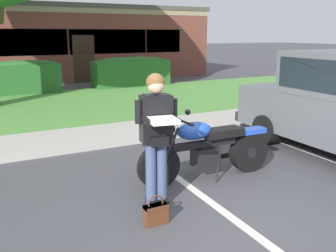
{
  "coord_description": "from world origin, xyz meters",
  "views": [
    {
      "loc": [
        -2.76,
        -3.5,
        2.16
      ],
      "look_at": [
        -0.06,
        1.36,
        0.85
      ],
      "focal_mm": 41.91,
      "sensor_mm": 36.0,
      "label": 1
    }
  ],
  "objects_px": {
    "rider_person": "(157,130)",
    "hedge_center_left": "(24,77)",
    "hedge_center_right": "(131,71)",
    "motorcycle": "(211,148)",
    "handbag": "(156,212)"
  },
  "relations": [
    {
      "from": "motorcycle",
      "to": "rider_person",
      "type": "bearing_deg",
      "value": -156.73
    },
    {
      "from": "rider_person",
      "to": "hedge_center_left",
      "type": "height_order",
      "value": "rider_person"
    },
    {
      "from": "hedge_center_left",
      "to": "hedge_center_right",
      "type": "relative_size",
      "value": 0.79
    },
    {
      "from": "motorcycle",
      "to": "handbag",
      "type": "relative_size",
      "value": 6.23
    },
    {
      "from": "motorcycle",
      "to": "hedge_center_right",
      "type": "distance_m",
      "value": 10.69
    },
    {
      "from": "hedge_center_right",
      "to": "rider_person",
      "type": "bearing_deg",
      "value": -112.18
    },
    {
      "from": "handbag",
      "to": "hedge_center_left",
      "type": "relative_size",
      "value": 0.14
    },
    {
      "from": "motorcycle",
      "to": "hedge_center_right",
      "type": "height_order",
      "value": "hedge_center_right"
    },
    {
      "from": "rider_person",
      "to": "hedge_center_right",
      "type": "xyz_separation_m",
      "value": [
        4.37,
        10.72,
        -0.36
      ]
    },
    {
      "from": "rider_person",
      "to": "hedge_center_right",
      "type": "height_order",
      "value": "rider_person"
    },
    {
      "from": "hedge_center_left",
      "to": "handbag",
      "type": "bearing_deg",
      "value": -92.05
    },
    {
      "from": "rider_person",
      "to": "hedge_center_left",
      "type": "xyz_separation_m",
      "value": [
        0.17,
        10.72,
        -0.36
      ]
    },
    {
      "from": "rider_person",
      "to": "hedge_center_left",
      "type": "distance_m",
      "value": 10.73
    },
    {
      "from": "rider_person",
      "to": "hedge_center_right",
      "type": "relative_size",
      "value": 0.54
    },
    {
      "from": "handbag",
      "to": "rider_person",
      "type": "bearing_deg",
      "value": 61.03
    }
  ]
}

